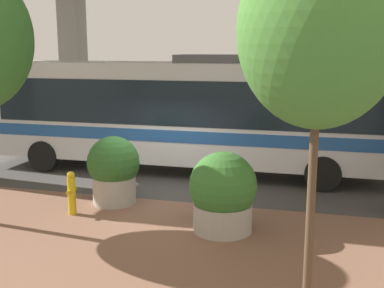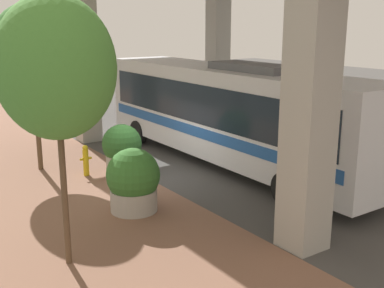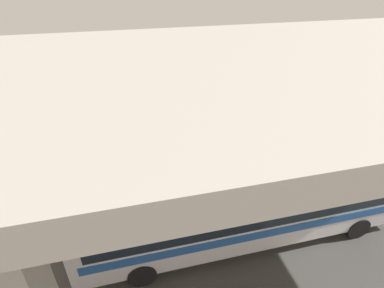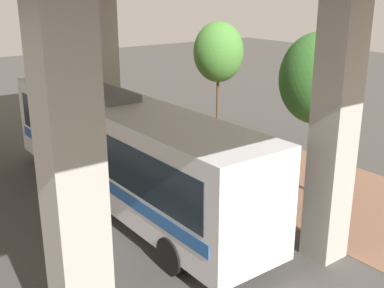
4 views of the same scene
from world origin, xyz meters
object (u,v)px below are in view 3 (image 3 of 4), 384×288
(fire_hydrant, at_px, (236,158))
(planter_front, at_px, (170,161))
(street_tree_far, at_px, (263,87))
(bus, at_px, (246,199))
(street_tree_near, at_px, (123,87))
(planter_middle, at_px, (233,165))

(fire_hydrant, bearing_deg, planter_front, -91.99)
(street_tree_far, bearing_deg, planter_front, -80.20)
(bus, bearing_deg, fire_hydrant, 161.41)
(fire_hydrant, xyz_separation_m, street_tree_far, (-1.04, 1.59, 3.55))
(street_tree_near, bearing_deg, planter_front, 36.03)
(planter_front, height_order, street_tree_far, street_tree_far)
(planter_middle, xyz_separation_m, street_tree_near, (-3.70, -4.88, 3.25))
(fire_hydrant, xyz_separation_m, planter_front, (-0.13, -3.67, 0.31))
(planter_middle, relative_size, street_tree_near, 0.31)
(fire_hydrant, relative_size, street_tree_near, 0.19)
(street_tree_near, bearing_deg, street_tree_far, 77.14)
(fire_hydrant, height_order, planter_middle, planter_middle)
(planter_front, bearing_deg, fire_hydrant, 88.01)
(bus, relative_size, fire_hydrant, 12.05)
(bus, xyz_separation_m, planter_middle, (-3.66, 0.96, -1.12))
(fire_hydrant, relative_size, planter_middle, 0.61)
(street_tree_near, distance_m, street_tree_far, 7.28)
(bus, xyz_separation_m, fire_hydrant, (-4.70, 1.58, -1.47))
(bus, xyz_separation_m, street_tree_far, (-5.74, 3.18, 2.07))
(street_tree_far, bearing_deg, street_tree_near, -102.86)
(fire_hydrant, bearing_deg, street_tree_far, 123.00)
(street_tree_far, bearing_deg, planter_middle, -46.87)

